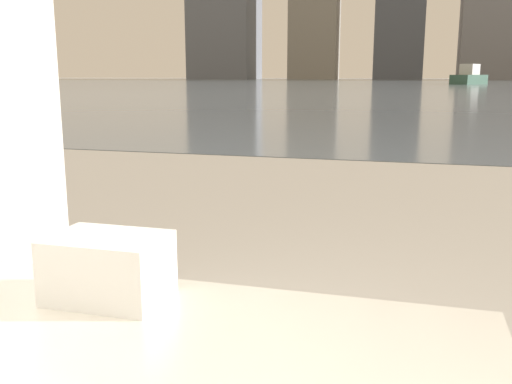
{
  "coord_description": "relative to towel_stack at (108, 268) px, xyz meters",
  "views": [
    {
      "loc": [
        0.6,
        -0.2,
        1.08
      ],
      "look_at": [
        -0.08,
        2.22,
        0.55
      ],
      "focal_mm": 40.0,
      "sensor_mm": 36.0,
      "label": 1
    }
  ],
  "objects": [
    {
      "name": "towel_stack",
      "position": [
        0.0,
        0.0,
        0.0
      ],
      "size": [
        0.28,
        0.2,
        0.16
      ],
      "color": "white",
      "rests_on": "bathtub"
    },
    {
      "name": "harbor_water",
      "position": [
        0.11,
        61.02,
        -0.61
      ],
      "size": [
        180.0,
        110.0,
        0.01
      ],
      "color": "slate",
      "rests_on": "ground_plane"
    },
    {
      "name": "harbor_boat_0",
      "position": [
        5.83,
        64.03,
        0.14
      ],
      "size": [
        4.19,
        5.86,
        2.09
      ],
      "color": "#335647",
      "rests_on": "harbor_water"
    }
  ]
}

